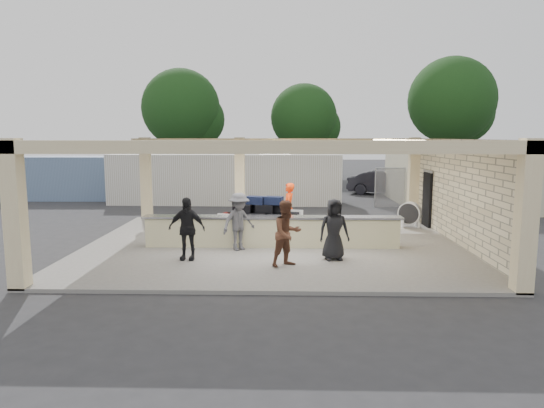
{
  "coord_description": "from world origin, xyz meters",
  "views": [
    {
      "loc": [
        0.39,
        -15.62,
        3.59
      ],
      "look_at": [
        -0.04,
        1.0,
        1.26
      ],
      "focal_mm": 32.0,
      "sensor_mm": 36.0,
      "label": 1
    }
  ],
  "objects_px": {
    "passenger_b": "(187,229)",
    "car_white_a": "(441,185)",
    "drum_fan": "(410,214)",
    "passenger_d": "(334,229)",
    "baggage_handler": "(289,208)",
    "car_white_b": "(453,184)",
    "container_white": "(226,179)",
    "passenger_c": "(239,222)",
    "baggage_counter": "(272,231)",
    "luggage_cart": "(261,216)",
    "passenger_a": "(287,233)",
    "container_blue": "(66,178)",
    "car_dark": "(385,183)"
  },
  "relations": [
    {
      "from": "baggage_handler",
      "to": "car_white_a",
      "type": "relative_size",
      "value": 0.37
    },
    {
      "from": "drum_fan",
      "to": "container_white",
      "type": "distance_m",
      "value": 10.82
    },
    {
      "from": "passenger_c",
      "to": "car_white_b",
      "type": "distance_m",
      "value": 19.14
    },
    {
      "from": "car_white_b",
      "to": "container_blue",
      "type": "height_order",
      "value": "container_blue"
    },
    {
      "from": "passenger_a",
      "to": "car_white_b",
      "type": "bearing_deg",
      "value": 24.28
    },
    {
      "from": "passenger_b",
      "to": "car_dark",
      "type": "height_order",
      "value": "passenger_b"
    },
    {
      "from": "passenger_c",
      "to": "car_dark",
      "type": "distance_m",
      "value": 17.13
    },
    {
      "from": "baggage_counter",
      "to": "passenger_a",
      "type": "height_order",
      "value": "passenger_a"
    },
    {
      "from": "passenger_b",
      "to": "passenger_d",
      "type": "height_order",
      "value": "passenger_b"
    },
    {
      "from": "drum_fan",
      "to": "container_blue",
      "type": "height_order",
      "value": "container_blue"
    },
    {
      "from": "baggage_counter",
      "to": "baggage_handler",
      "type": "bearing_deg",
      "value": 76.05
    },
    {
      "from": "baggage_counter",
      "to": "car_white_b",
      "type": "height_order",
      "value": "car_white_b"
    },
    {
      "from": "luggage_cart",
      "to": "drum_fan",
      "type": "bearing_deg",
      "value": 38.66
    },
    {
      "from": "luggage_cart",
      "to": "passenger_d",
      "type": "distance_m",
      "value": 3.43
    },
    {
      "from": "drum_fan",
      "to": "passenger_d",
      "type": "relative_size",
      "value": 0.56
    },
    {
      "from": "passenger_b",
      "to": "car_white_b",
      "type": "bearing_deg",
      "value": 56.21
    },
    {
      "from": "passenger_a",
      "to": "passenger_d",
      "type": "xyz_separation_m",
      "value": [
        1.33,
        0.74,
        -0.02
      ]
    },
    {
      "from": "luggage_cart",
      "to": "passenger_d",
      "type": "xyz_separation_m",
      "value": [
        2.21,
        -2.63,
        0.07
      ]
    },
    {
      "from": "passenger_c",
      "to": "car_white_a",
      "type": "xyz_separation_m",
      "value": [
        10.71,
        14.25,
        -0.28
      ]
    },
    {
      "from": "passenger_b",
      "to": "container_white",
      "type": "xyz_separation_m",
      "value": [
        -0.4,
        12.46,
        0.33
      ]
    },
    {
      "from": "passenger_a",
      "to": "car_white_a",
      "type": "distance_m",
      "value": 18.54
    },
    {
      "from": "baggage_counter",
      "to": "passenger_a",
      "type": "xyz_separation_m",
      "value": [
        0.47,
        -2.33,
        0.41
      ]
    },
    {
      "from": "car_white_a",
      "to": "car_dark",
      "type": "bearing_deg",
      "value": 72.73
    },
    {
      "from": "container_blue",
      "to": "baggage_handler",
      "type": "bearing_deg",
      "value": -39.46
    },
    {
      "from": "luggage_cart",
      "to": "drum_fan",
      "type": "relative_size",
      "value": 2.93
    },
    {
      "from": "passenger_b",
      "to": "car_white_a",
      "type": "distance_m",
      "value": 19.62
    },
    {
      "from": "luggage_cart",
      "to": "passenger_a",
      "type": "bearing_deg",
      "value": -60.53
    },
    {
      "from": "car_white_a",
      "to": "container_white",
      "type": "xyz_separation_m",
      "value": [
        -12.48,
        -3.0,
        0.62
      ]
    },
    {
      "from": "car_white_b",
      "to": "passenger_a",
      "type": "bearing_deg",
      "value": 135.01
    },
    {
      "from": "container_white",
      "to": "passenger_c",
      "type": "bearing_deg",
      "value": -80.2
    },
    {
      "from": "container_white",
      "to": "drum_fan",
      "type": "bearing_deg",
      "value": -41.18
    },
    {
      "from": "car_white_b",
      "to": "container_white",
      "type": "bearing_deg",
      "value": 92.2
    },
    {
      "from": "baggage_handler",
      "to": "car_white_b",
      "type": "xyz_separation_m",
      "value": [
        10.17,
        12.47,
        -0.33
      ]
    },
    {
      "from": "passenger_b",
      "to": "car_white_b",
      "type": "height_order",
      "value": "passenger_b"
    },
    {
      "from": "baggage_handler",
      "to": "car_dark",
      "type": "relative_size",
      "value": 0.41
    },
    {
      "from": "passenger_c",
      "to": "container_white",
      "type": "xyz_separation_m",
      "value": [
        -1.77,
        11.26,
        0.33
      ]
    },
    {
      "from": "passenger_b",
      "to": "baggage_counter",
      "type": "bearing_deg",
      "value": 40.66
    },
    {
      "from": "baggage_counter",
      "to": "passenger_c",
      "type": "height_order",
      "value": "passenger_c"
    },
    {
      "from": "passenger_b",
      "to": "car_white_b",
      "type": "distance_m",
      "value": 20.94
    },
    {
      "from": "baggage_counter",
      "to": "drum_fan",
      "type": "relative_size",
      "value": 8.41
    },
    {
      "from": "drum_fan",
      "to": "container_white",
      "type": "bearing_deg",
      "value": 169.46
    },
    {
      "from": "baggage_handler",
      "to": "passenger_b",
      "type": "height_order",
      "value": "baggage_handler"
    },
    {
      "from": "passenger_c",
      "to": "container_white",
      "type": "relative_size",
      "value": 0.15
    },
    {
      "from": "baggage_counter",
      "to": "passenger_d",
      "type": "height_order",
      "value": "passenger_d"
    },
    {
      "from": "drum_fan",
      "to": "passenger_d",
      "type": "bearing_deg",
      "value": -92.49
    },
    {
      "from": "passenger_c",
      "to": "car_white_a",
      "type": "relative_size",
      "value": 0.36
    },
    {
      "from": "baggage_counter",
      "to": "passenger_d",
      "type": "distance_m",
      "value": 2.43
    },
    {
      "from": "passenger_c",
      "to": "car_white_a",
      "type": "distance_m",
      "value": 17.83
    },
    {
      "from": "baggage_handler",
      "to": "car_white_a",
      "type": "xyz_separation_m",
      "value": [
        9.17,
        11.58,
        -0.31
      ]
    },
    {
      "from": "container_white",
      "to": "passenger_a",
      "type": "bearing_deg",
      "value": -75.23
    }
  ]
}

